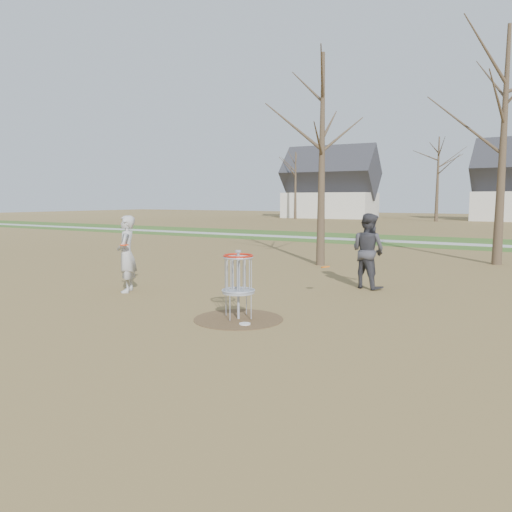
{
  "coord_description": "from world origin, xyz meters",
  "views": [
    {
      "loc": [
        5.38,
        -8.17,
        2.39
      ],
      "look_at": [
        -0.5,
        1.5,
        1.1
      ],
      "focal_mm": 35.0,
      "sensor_mm": 36.0,
      "label": 1
    }
  ],
  "objects": [
    {
      "name": "player_standing",
      "position": [
        -4.09,
        0.99,
        0.99
      ],
      "size": [
        0.8,
        0.86,
        1.98
      ],
      "primitive_type": "imported",
      "rotation": [
        0.0,
        0.0,
        -0.97
      ],
      "color": "#ACACAC",
      "rests_on": "ground"
    },
    {
      "name": "discs_in_play",
      "position": [
        -1.58,
        1.98,
        0.98
      ],
      "size": [
        4.64,
        2.6,
        0.55
      ],
      "color": "orange",
      "rests_on": "ground"
    },
    {
      "name": "footpath",
      "position": [
        0.0,
        20.0,
        0.01
      ],
      "size": [
        160.0,
        1.5,
        0.01
      ],
      "primitive_type": "cube",
      "color": "#9E9E99",
      "rests_on": "green_band"
    },
    {
      "name": "player_throwing",
      "position": [
        1.04,
        4.76,
        1.01
      ],
      "size": [
        1.18,
        1.04,
        2.02
      ],
      "primitive_type": "imported",
      "rotation": [
        0.0,
        0.0,
        2.81
      ],
      "color": "#37373C",
      "rests_on": "ground"
    },
    {
      "name": "bare_trees",
      "position": [
        1.78,
        35.79,
        5.35
      ],
      "size": [
        52.62,
        44.98,
        9.0
      ],
      "color": "#382B1E",
      "rests_on": "ground"
    },
    {
      "name": "dirt_circle",
      "position": [
        0.0,
        0.0,
        0.01
      ],
      "size": [
        1.8,
        1.8,
        0.01
      ],
      "primitive_type": "cylinder",
      "color": "#47331E",
      "rests_on": "ground"
    },
    {
      "name": "disc_grounded",
      "position": [
        0.35,
        -0.32,
        0.02
      ],
      "size": [
        0.22,
        0.22,
        0.02
      ],
      "primitive_type": "cylinder",
      "color": "silver",
      "rests_on": "dirt_circle"
    },
    {
      "name": "disc_golf_basket",
      "position": [
        0.0,
        0.0,
        0.91
      ],
      "size": [
        0.64,
        0.64,
        1.35
      ],
      "color": "#9EA3AD",
      "rests_on": "ground"
    },
    {
      "name": "green_band",
      "position": [
        0.0,
        21.0,
        0.01
      ],
      "size": [
        160.0,
        8.0,
        0.01
      ],
      "primitive_type": "cube",
      "color": "#2D5119",
      "rests_on": "ground"
    },
    {
      "name": "ground",
      "position": [
        0.0,
        0.0,
        0.0
      ],
      "size": [
        160.0,
        160.0,
        0.0
      ],
      "primitive_type": "plane",
      "color": "brown",
      "rests_on": "ground"
    }
  ]
}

